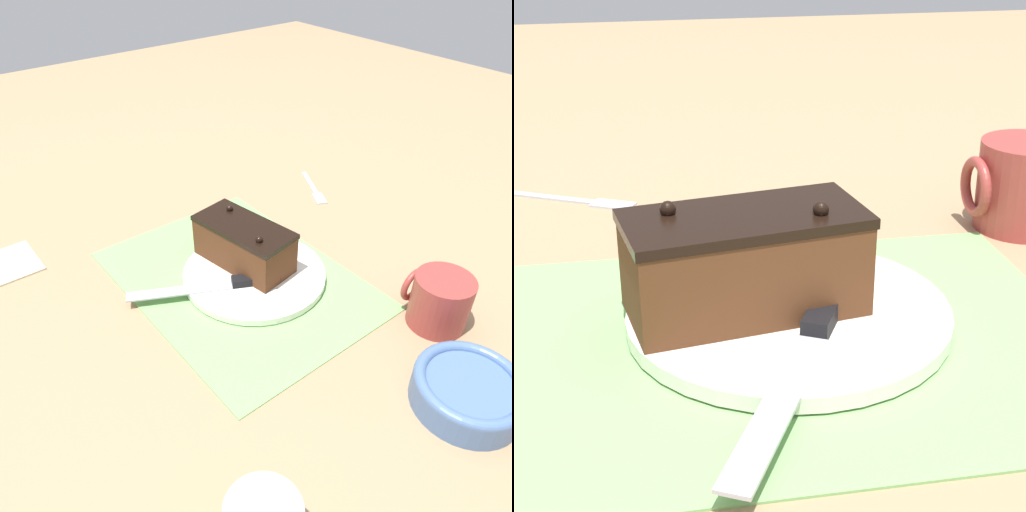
# 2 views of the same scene
# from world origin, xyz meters

# --- Properties ---
(ground_plane) EXTENTS (3.00, 3.00, 0.00)m
(ground_plane) POSITION_xyz_m (0.00, 0.00, 0.00)
(ground_plane) COLOR #9E7F5B
(placemat_woven) EXTENTS (0.46, 0.34, 0.00)m
(placemat_woven) POSITION_xyz_m (0.00, 0.00, 0.00)
(placemat_woven) COLOR #7AB266
(placemat_woven) RESTS_ON ground_plane
(cake_plate) EXTENTS (0.25, 0.25, 0.01)m
(cake_plate) POSITION_xyz_m (-0.01, -0.03, 0.01)
(cake_plate) COLOR white
(cake_plate) RESTS_ON placemat_woven
(chocolate_cake) EXTENTS (0.19, 0.11, 0.09)m
(chocolate_cake) POSITION_xyz_m (0.02, -0.03, 0.05)
(chocolate_cake) COLOR #512D19
(chocolate_cake) RESTS_ON cake_plate
(serving_knife) EXTENTS (0.14, 0.23, 0.01)m
(serving_knife) POSITION_xyz_m (-0.02, 0.03, 0.02)
(serving_knife) COLOR black
(serving_knife) RESTS_ON cake_plate
(coffee_mug) EXTENTS (0.10, 0.09, 0.09)m
(coffee_mug) POSITION_xyz_m (-0.27, -0.18, 0.04)
(coffee_mug) COLOR #993833
(coffee_mug) RESTS_ON ground_plane
(dessert_fork) EXTENTS (0.14, 0.08, 0.01)m
(dessert_fork) POSITION_xyz_m (0.15, -0.33, 0.00)
(dessert_fork) COLOR #B7BABF
(dessert_fork) RESTS_ON ground_plane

